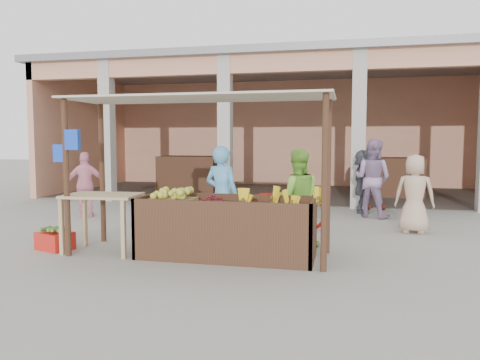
% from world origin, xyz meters
% --- Properties ---
extents(ground, '(60.00, 60.00, 0.00)m').
position_xyz_m(ground, '(0.00, 0.00, 0.00)').
color(ground, gray).
rests_on(ground, ground).
extents(market_building, '(14.40, 6.40, 4.20)m').
position_xyz_m(market_building, '(0.05, 8.93, 2.70)').
color(market_building, tan).
rests_on(market_building, ground).
extents(fruit_stall, '(2.60, 0.95, 0.80)m').
position_xyz_m(fruit_stall, '(0.50, 0.00, 0.40)').
color(fruit_stall, '#492D1D').
rests_on(fruit_stall, ground).
extents(stall_awning, '(4.09, 1.35, 2.39)m').
position_xyz_m(stall_awning, '(-0.01, 0.06, 1.98)').
color(stall_awning, '#492D1D').
rests_on(stall_awning, ground).
extents(banana_heap, '(1.17, 0.64, 0.21)m').
position_xyz_m(banana_heap, '(1.29, -0.03, 0.91)').
color(banana_heap, yellow).
rests_on(banana_heap, fruit_stall).
extents(melon_tray, '(0.68, 0.59, 0.19)m').
position_xyz_m(melon_tray, '(-0.36, -0.01, 0.89)').
color(melon_tray, '#8F6E49').
rests_on(melon_tray, fruit_stall).
extents(berry_heap, '(0.42, 0.35, 0.13)m').
position_xyz_m(berry_heap, '(0.29, 0.03, 0.87)').
color(berry_heap, maroon).
rests_on(berry_heap, fruit_stall).
extents(side_table, '(1.18, 0.85, 0.91)m').
position_xyz_m(side_table, '(-1.46, -0.10, 0.76)').
color(side_table, tan).
rests_on(side_table, ground).
extents(papaya_pile, '(0.72, 0.41, 0.20)m').
position_xyz_m(papaya_pile, '(-1.46, -0.10, 1.01)').
color(papaya_pile, '#5F9932').
rests_on(papaya_pile, side_table).
extents(red_crate, '(0.64, 0.55, 0.28)m').
position_xyz_m(red_crate, '(-2.30, -0.14, 0.14)').
color(red_crate, red).
rests_on(red_crate, ground).
extents(plantain_bundle, '(0.45, 0.32, 0.09)m').
position_xyz_m(plantain_bundle, '(-2.30, -0.14, 0.33)').
color(plantain_bundle, '#517F2E').
rests_on(plantain_bundle, red_crate).
extents(produce_sacks, '(0.82, 0.51, 0.62)m').
position_xyz_m(produce_sacks, '(2.96, 5.36, 0.31)').
color(produce_sacks, maroon).
rests_on(produce_sacks, ground).
extents(vendor_blue, '(0.77, 0.65, 1.76)m').
position_xyz_m(vendor_blue, '(0.23, 0.73, 0.88)').
color(vendor_blue, '#5CADE3').
rests_on(vendor_blue, ground).
extents(vendor_green, '(0.89, 0.63, 1.68)m').
position_xyz_m(vendor_green, '(1.44, 0.97, 0.84)').
color(vendor_green, '#83CB3F').
rests_on(vendor_green, ground).
extents(motorcycle, '(0.98, 2.05, 1.03)m').
position_xyz_m(motorcycle, '(0.95, 2.33, 0.51)').
color(motorcycle, '#9A0E02').
rests_on(motorcycle, ground).
extents(shopper_b, '(1.05, 0.85, 1.58)m').
position_xyz_m(shopper_b, '(-3.51, 2.81, 0.79)').
color(shopper_b, pink).
rests_on(shopper_b, ground).
extents(shopper_c, '(0.86, 0.62, 1.64)m').
position_xyz_m(shopper_c, '(3.48, 2.59, 0.82)').
color(shopper_c, tan).
rests_on(shopper_c, ground).
extents(shopper_d, '(0.62, 1.48, 1.60)m').
position_xyz_m(shopper_d, '(2.62, 4.89, 0.80)').
color(shopper_d, '#474854').
rests_on(shopper_d, ground).
extents(shopper_f, '(1.08, 0.91, 1.92)m').
position_xyz_m(shopper_f, '(2.80, 4.27, 0.96)').
color(shopper_f, '#93759E').
rests_on(shopper_f, ground).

